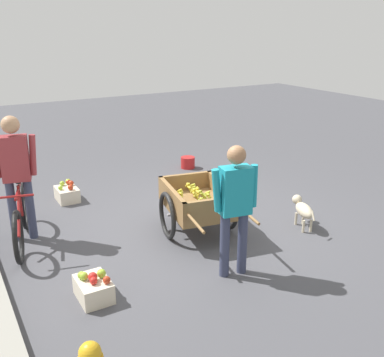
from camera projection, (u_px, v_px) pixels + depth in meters
The scene contains 9 objects.
ground_plane at pixel (188, 226), 6.38m from camera, with size 24.00×24.00×0.00m, color #47474C.
fruit_cart at pixel (198, 203), 6.05m from camera, with size 1.76×1.07×0.73m.
vendor_person at pixel (235, 201), 4.88m from camera, with size 0.26×0.54×1.53m.
bicycle at pixel (21, 219), 5.77m from camera, with size 1.62×0.58×0.85m.
cyclist_person at pixel (16, 167), 5.70m from camera, with size 0.28×0.52×1.67m.
dog at pixel (303, 209), 6.28m from camera, with size 0.64×0.32×0.40m.
plastic_bucket at pixel (188, 162), 8.95m from camera, with size 0.28×0.28×0.23m, color #B21E1E.
apple_crate at pixel (67, 193), 7.29m from camera, with size 0.44×0.32×0.31m.
mixed_fruit_crate at pixel (94, 288), 4.67m from camera, with size 0.44×0.32×0.32m.
Camera 1 is at (-5.04, 2.88, 2.73)m, focal length 41.81 mm.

